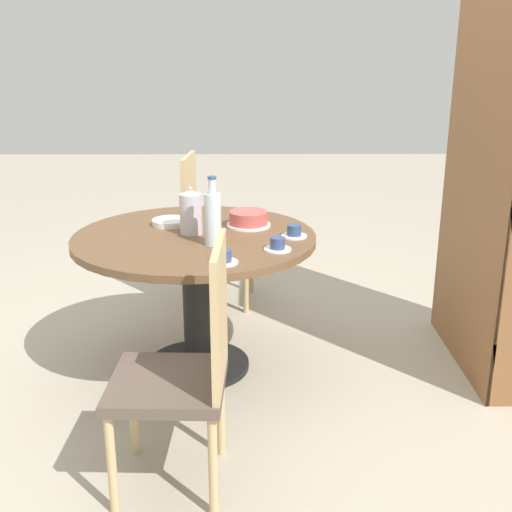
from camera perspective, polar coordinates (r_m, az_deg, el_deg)
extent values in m
plane|color=#B2A893|center=(3.45, -5.13, -9.80)|extent=(14.00, 14.00, 0.00)
cylinder|color=black|center=(3.44, -5.14, -9.57)|extent=(0.53, 0.53, 0.03)
cylinder|color=black|center=(3.29, -5.31, -4.24)|extent=(0.14, 0.14, 0.66)
cylinder|color=brown|center=(3.18, -5.49, 1.58)|extent=(1.20, 1.20, 0.04)
cylinder|color=tan|center=(2.73, -10.90, -13.28)|extent=(0.03, 0.03, 0.40)
cylinder|color=tan|center=(2.44, -12.71, -17.64)|extent=(0.03, 0.03, 0.40)
cylinder|color=tan|center=(2.68, -3.14, -13.60)|extent=(0.03, 0.03, 0.40)
cylinder|color=tan|center=(2.38, -3.84, -18.15)|extent=(0.03, 0.03, 0.40)
cube|color=brown|center=(2.43, -7.87, -11.19)|extent=(0.43, 0.43, 0.04)
cube|color=tan|center=(2.29, -3.28, -5.18)|extent=(0.40, 0.04, 0.52)
cylinder|color=tan|center=(4.02, -0.90, -2.37)|extent=(0.03, 0.03, 0.40)
cylinder|color=tan|center=(4.36, -0.44, -0.71)|extent=(0.03, 0.03, 0.40)
cylinder|color=tan|center=(4.07, -5.95, -2.21)|extent=(0.03, 0.03, 0.40)
cylinder|color=tan|center=(4.40, -5.11, -0.58)|extent=(0.03, 0.03, 0.40)
cube|color=brown|center=(4.14, -3.15, 1.48)|extent=(0.46, 0.46, 0.04)
cube|color=tan|center=(4.10, -5.96, 5.32)|extent=(0.40, 0.06, 0.52)
cube|color=brown|center=(3.84, 18.57, 7.50)|extent=(0.04, 0.28, 1.93)
cube|color=brown|center=(3.37, 18.89, 6.08)|extent=(0.96, 0.02, 1.93)
cube|color=brown|center=(3.71, 19.33, -8.39)|extent=(0.89, 0.27, 0.04)
cube|color=brown|center=(3.49, 20.39, 0.85)|extent=(0.89, 0.27, 0.04)
cube|color=brown|center=(3.36, 21.60, 11.35)|extent=(0.89, 0.27, 0.04)
cube|color=#703384|center=(3.37, 21.04, -6.90)|extent=(0.34, 0.21, 0.43)
cube|color=orange|center=(3.85, 18.17, -3.44)|extent=(0.34, 0.21, 0.43)
cube|color=orange|center=(3.65, 19.27, 5.96)|extent=(0.38, 0.21, 0.49)
cube|color=beige|center=(3.58, 20.36, 15.76)|extent=(0.38, 0.21, 0.45)
cylinder|color=silver|center=(3.17, -5.81, 3.74)|extent=(0.11, 0.11, 0.20)
cone|color=silver|center=(3.14, -5.87, 5.69)|extent=(0.10, 0.10, 0.02)
sphere|color=silver|center=(3.14, -5.89, 6.02)|extent=(0.02, 0.02, 0.02)
cylinder|color=silver|center=(2.97, -3.86, 3.26)|extent=(0.08, 0.08, 0.24)
cylinder|color=silver|center=(2.94, -3.93, 6.20)|extent=(0.04, 0.04, 0.07)
cylinder|color=#2D5184|center=(2.93, -3.94, 6.97)|extent=(0.04, 0.04, 0.01)
cylinder|color=white|center=(3.31, -0.66, 2.77)|extent=(0.23, 0.23, 0.01)
cylinder|color=#C65651|center=(3.30, -0.67, 3.43)|extent=(0.20, 0.20, 0.07)
cylinder|color=white|center=(3.13, 3.40, 1.78)|extent=(0.13, 0.13, 0.01)
cylinder|color=#334775|center=(3.12, 3.41, 2.31)|extent=(0.07, 0.07, 0.05)
cylinder|color=white|center=(2.75, -2.90, -0.56)|extent=(0.13, 0.13, 0.01)
cylinder|color=#334775|center=(2.74, -2.91, 0.04)|extent=(0.07, 0.07, 0.05)
cylinder|color=white|center=(2.92, 1.93, 0.61)|extent=(0.13, 0.13, 0.01)
cylinder|color=#334775|center=(2.91, 1.93, 1.17)|extent=(0.07, 0.07, 0.05)
cylinder|color=white|center=(3.36, -7.62, 2.84)|extent=(0.19, 0.19, 0.01)
cylinder|color=white|center=(3.36, -7.62, 3.01)|extent=(0.19, 0.19, 0.01)
cylinder|color=white|center=(3.36, -7.63, 3.17)|extent=(0.19, 0.19, 0.01)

